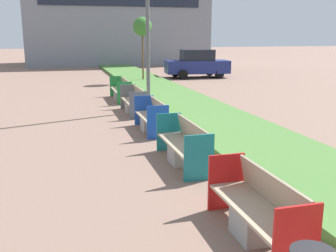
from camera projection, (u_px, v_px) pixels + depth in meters
planter_grass_strip at (259, 144)px, 10.09m from camera, size 2.80×120.00×0.18m
building_backdrop at (116, 8)px, 38.25m from camera, size 16.83×8.31×10.62m
bench_red_frame at (257, 214)px, 5.53m from camera, size 0.65×2.07×0.94m
bench_teal_frame at (184, 147)px, 8.76m from camera, size 0.65×2.25×0.94m
bench_blue_frame at (152, 119)px, 11.72m from camera, size 0.65×1.90×0.94m
bench_grey_frame at (134, 103)px, 14.43m from camera, size 0.65×2.08×0.94m
bench_green_frame at (121, 91)px, 17.33m from camera, size 0.65×2.42×0.94m
sapling_tree_far at (142, 27)px, 23.12m from camera, size 1.11×1.11×3.85m
parked_car_distant at (197, 64)px, 26.30m from camera, size 4.37×2.20×1.86m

